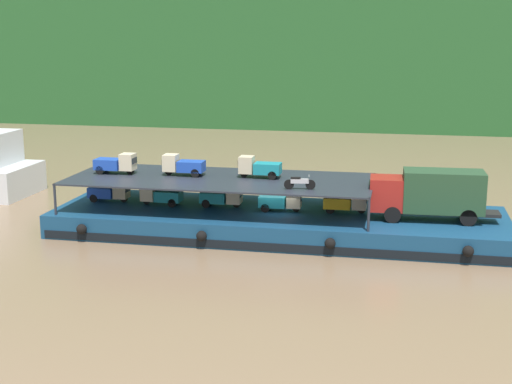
{
  "coord_description": "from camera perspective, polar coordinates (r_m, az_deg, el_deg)",
  "views": [
    {
      "loc": [
        7.83,
        -45.15,
        12.88
      ],
      "look_at": [
        -1.43,
        0.0,
        2.7
      ],
      "focal_mm": 51.41,
      "sensor_mm": 36.0,
      "label": 1
    }
  ],
  "objects": [
    {
      "name": "mini_truck_lower_fore",
      "position": [
        47.11,
        1.97,
        -0.67
      ],
      "size": [
        2.78,
        1.27,
        1.38
      ],
      "color": "teal",
      "rests_on": "cargo_barge"
    },
    {
      "name": "cargo_rack",
      "position": [
        47.58,
        -2.79,
        0.99
      ],
      "size": [
        19.71,
        7.69,
        2.0
      ],
      "color": "#232833",
      "rests_on": "cargo_barge"
    },
    {
      "name": "mini_truck_upper_fore",
      "position": [
        47.64,
        0.25,
        1.94
      ],
      "size": [
        2.75,
        1.21,
        1.38
      ],
      "color": "teal",
      "rests_on": "cargo_rack"
    },
    {
      "name": "mini_truck_upper_mid",
      "position": [
        48.62,
        -5.7,
        2.1
      ],
      "size": [
        2.76,
        1.23,
        1.38
      ],
      "color": "#1E47B7",
      "rests_on": "cargo_rack"
    },
    {
      "name": "mini_truck_lower_mid",
      "position": [
        48.3,
        -2.66,
        -0.35
      ],
      "size": [
        2.74,
        1.21,
        1.38
      ],
      "color": "teal",
      "rests_on": "cargo_barge"
    },
    {
      "name": "motorcycle_upper_port",
      "position": [
        44.19,
        3.4,
        0.75
      ],
      "size": [
        1.89,
        0.55,
        0.87
      ],
      "color": "black",
      "rests_on": "cargo_rack"
    },
    {
      "name": "ground_plane",
      "position": [
        47.6,
        1.69,
        -3.25
      ],
      "size": [
        400.0,
        400.0,
        0.0
      ],
      "primitive_type": "plane",
      "color": "#7F664C"
    },
    {
      "name": "cargo_barge",
      "position": [
        47.39,
        1.69,
        -2.38
      ],
      "size": [
        28.91,
        9.01,
        1.5
      ],
      "color": "navy",
      "rests_on": "ground"
    },
    {
      "name": "mini_truck_upper_stern",
      "position": [
        49.89,
        -10.83,
        2.2
      ],
      "size": [
        2.76,
        1.23,
        1.38
      ],
      "color": "#1E47B7",
      "rests_on": "cargo_rack"
    },
    {
      "name": "covered_lorry",
      "position": [
        45.84,
        13.38,
        -0.09
      ],
      "size": [
        7.92,
        2.53,
        3.1
      ],
      "color": "maroon",
      "rests_on": "cargo_barge"
    },
    {
      "name": "mini_truck_lower_stern",
      "position": [
        50.72,
        -11.3,
        0.04
      ],
      "size": [
        2.74,
        1.2,
        1.38
      ],
      "color": "#1E47B7",
      "rests_on": "cargo_barge"
    },
    {
      "name": "mini_truck_lower_bow",
      "position": [
        47.06,
        7.03,
        -0.77
      ],
      "size": [
        2.74,
        1.2,
        1.38
      ],
      "color": "gold",
      "rests_on": "cargo_barge"
    },
    {
      "name": "mini_truck_lower_aft",
      "position": [
        49.18,
        -7.44,
        -0.21
      ],
      "size": [
        2.74,
        1.2,
        1.38
      ],
      "color": "teal",
      "rests_on": "cargo_barge"
    }
  ]
}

